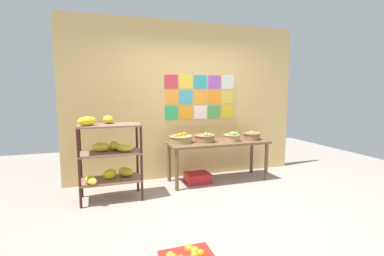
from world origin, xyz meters
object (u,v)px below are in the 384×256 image
Objects in this scene: display_table at (218,146)px; fruit_basket_left at (232,137)px; fruit_basket_centre at (205,138)px; fruit_basket_back_right at (252,135)px; banana_shelf_unit at (110,153)px; fruit_basket_right at (181,139)px; produce_crate_under_table at (198,178)px.

fruit_basket_left reaches higher than display_table.
fruit_basket_centre is (-0.23, 0.04, 0.16)m from display_table.
fruit_basket_left reaches higher than fruit_basket_back_right.
banana_shelf_unit reaches higher than fruit_basket_left.
fruit_basket_centre reaches higher than display_table.
display_table is 0.30m from fruit_basket_left.
display_table is 6.02× the size of fruit_basket_left.
banana_shelf_unit is at bearing -174.13° from fruit_basket_back_right.
fruit_basket_left is 0.72× the size of fruit_basket_right.
banana_shelf_unit is at bearing -162.76° from fruit_basket_right.
display_table is at bearing 178.99° from fruit_basket_back_right.
fruit_basket_left is 0.93× the size of fruit_basket_back_right.
display_table is at bearing 8.30° from banana_shelf_unit.
fruit_basket_centre is at bearing 171.97° from fruit_basket_left.
fruit_basket_back_right is (2.49, 0.26, 0.09)m from banana_shelf_unit.
display_table is 0.65m from produce_crate_under_table.
fruit_basket_left is 0.94m from produce_crate_under_table.
fruit_basket_centre is 0.71m from produce_crate_under_table.
banana_shelf_unit reaches higher than fruit_basket_right.
fruit_basket_centre and fruit_basket_right have the same top height.
fruit_basket_back_right is 0.76× the size of produce_crate_under_table.
fruit_basket_left is 0.40m from fruit_basket_back_right.
fruit_basket_centre is 0.42m from fruit_basket_right.
fruit_basket_right is at bearing 171.17° from display_table.
fruit_basket_centre is (1.60, 0.31, 0.09)m from banana_shelf_unit.
produce_crate_under_table is at bearing -15.32° from fruit_basket_right.
fruit_basket_left is at bearing -177.50° from fruit_basket_back_right.
banana_shelf_unit reaches higher than produce_crate_under_table.
produce_crate_under_table is (-0.14, -0.01, -0.70)m from fruit_basket_centre.
fruit_basket_right is 0.98× the size of produce_crate_under_table.
display_table is 4.33× the size of fruit_basket_right.
fruit_basket_left is at bearing -4.93° from produce_crate_under_table.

